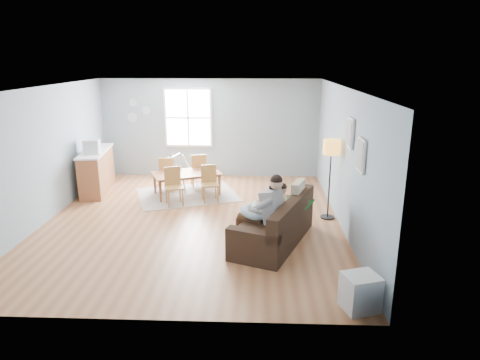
{
  "coord_description": "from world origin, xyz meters",
  "views": [
    {
      "loc": [
        1.31,
        -8.23,
        3.25
      ],
      "look_at": [
        0.99,
        -0.42,
        1.0
      ],
      "focal_mm": 32.0,
      "sensor_mm": 36.0,
      "label": 1
    }
  ],
  "objects_px": {
    "toddler": "(277,201)",
    "chair_nw": "(166,172)",
    "sofa": "(276,227)",
    "chair_sw": "(173,184)",
    "father": "(264,209)",
    "monitor": "(92,147)",
    "storage_cube": "(360,292)",
    "chair_se": "(209,181)",
    "dining_table": "(187,184)",
    "chair_ne": "(199,169)",
    "baby_swing": "(177,173)",
    "floor_lamp": "(331,154)",
    "counter": "(97,170)"
  },
  "relations": [
    {
      "from": "toddler",
      "to": "counter",
      "type": "bearing_deg",
      "value": 147.61
    },
    {
      "from": "storage_cube",
      "to": "baby_swing",
      "type": "bearing_deg",
      "value": 122.62
    },
    {
      "from": "sofa",
      "to": "counter",
      "type": "height_order",
      "value": "counter"
    },
    {
      "from": "storage_cube",
      "to": "monitor",
      "type": "bearing_deg",
      "value": 138.35
    },
    {
      "from": "toddler",
      "to": "dining_table",
      "type": "xyz_separation_m",
      "value": [
        -2.06,
        2.49,
        -0.45
      ]
    },
    {
      "from": "chair_se",
      "to": "chair_ne",
      "type": "xyz_separation_m",
      "value": [
        -0.4,
        1.07,
        0.02
      ]
    },
    {
      "from": "toddler",
      "to": "chair_ne",
      "type": "bearing_deg",
      "value": 120.53
    },
    {
      "from": "sofa",
      "to": "counter",
      "type": "bearing_deg",
      "value": 145.6
    },
    {
      "from": "sofa",
      "to": "chair_sw",
      "type": "relative_size",
      "value": 2.65
    },
    {
      "from": "storage_cube",
      "to": "baby_swing",
      "type": "distance_m",
      "value": 6.39
    },
    {
      "from": "floor_lamp",
      "to": "monitor",
      "type": "distance_m",
      "value": 5.61
    },
    {
      "from": "toddler",
      "to": "storage_cube",
      "type": "height_order",
      "value": "toddler"
    },
    {
      "from": "father",
      "to": "toddler",
      "type": "xyz_separation_m",
      "value": [
        0.24,
        0.45,
        -0.01
      ]
    },
    {
      "from": "chair_sw",
      "to": "chair_se",
      "type": "distance_m",
      "value": 0.84
    },
    {
      "from": "sofa",
      "to": "chair_sw",
      "type": "bearing_deg",
      "value": 137.98
    },
    {
      "from": "toddler",
      "to": "storage_cube",
      "type": "relative_size",
      "value": 1.59
    },
    {
      "from": "counter",
      "to": "chair_se",
      "type": "bearing_deg",
      "value": -13.14
    },
    {
      "from": "baby_swing",
      "to": "sofa",
      "type": "bearing_deg",
      "value": -53.62
    },
    {
      "from": "toddler",
      "to": "chair_sw",
      "type": "xyz_separation_m",
      "value": [
        -2.26,
        1.81,
        -0.24
      ]
    },
    {
      "from": "chair_nw",
      "to": "father",
      "type": "bearing_deg",
      "value": -54.12
    },
    {
      "from": "toddler",
      "to": "chair_se",
      "type": "height_order",
      "value": "toddler"
    },
    {
      "from": "toddler",
      "to": "dining_table",
      "type": "relative_size",
      "value": 0.55
    },
    {
      "from": "storage_cube",
      "to": "chair_ne",
      "type": "relative_size",
      "value": 0.62
    },
    {
      "from": "storage_cube",
      "to": "baby_swing",
      "type": "xyz_separation_m",
      "value": [
        -3.44,
        5.38,
        0.14
      ]
    },
    {
      "from": "dining_table",
      "to": "chair_se",
      "type": "height_order",
      "value": "chair_se"
    },
    {
      "from": "chair_se",
      "to": "counter",
      "type": "height_order",
      "value": "counter"
    },
    {
      "from": "chair_sw",
      "to": "chair_nw",
      "type": "xyz_separation_m",
      "value": [
        -0.39,
        1.07,
        -0.01
      ]
    },
    {
      "from": "chair_ne",
      "to": "chair_nw",
      "type": "bearing_deg",
      "value": -160.28
    },
    {
      "from": "chair_ne",
      "to": "baby_swing",
      "type": "relative_size",
      "value": 0.86
    },
    {
      "from": "monitor",
      "to": "baby_swing",
      "type": "xyz_separation_m",
      "value": [
        1.89,
        0.64,
        -0.81
      ]
    },
    {
      "from": "toddler",
      "to": "baby_swing",
      "type": "relative_size",
      "value": 0.84
    },
    {
      "from": "father",
      "to": "storage_cube",
      "type": "bearing_deg",
      "value": -55.98
    },
    {
      "from": "chair_sw",
      "to": "counter",
      "type": "xyz_separation_m",
      "value": [
        -2.12,
        0.96,
        0.04
      ]
    },
    {
      "from": "chair_se",
      "to": "counter",
      "type": "distance_m",
      "value": 2.98
    },
    {
      "from": "monitor",
      "to": "dining_table",
      "type": "bearing_deg",
      "value": 1.62
    },
    {
      "from": "father",
      "to": "chair_ne",
      "type": "distance_m",
      "value": 3.97
    },
    {
      "from": "toddler",
      "to": "chair_nw",
      "type": "relative_size",
      "value": 1.02
    },
    {
      "from": "father",
      "to": "chair_se",
      "type": "distance_m",
      "value": 2.84
    },
    {
      "from": "counter",
      "to": "baby_swing",
      "type": "relative_size",
      "value": 1.85
    },
    {
      "from": "storage_cube",
      "to": "floor_lamp",
      "type": "bearing_deg",
      "value": 88.17
    },
    {
      "from": "sofa",
      "to": "monitor",
      "type": "distance_m",
      "value": 5.13
    },
    {
      "from": "chair_nw",
      "to": "monitor",
      "type": "xyz_separation_m",
      "value": [
        -1.66,
        -0.46,
        0.73
      ]
    },
    {
      "from": "chair_se",
      "to": "chair_nw",
      "type": "relative_size",
      "value": 0.99
    },
    {
      "from": "toddler",
      "to": "chair_se",
      "type": "xyz_separation_m",
      "value": [
        -1.47,
        2.1,
        -0.25
      ]
    },
    {
      "from": "monitor",
      "to": "toddler",
      "type": "bearing_deg",
      "value": -29.39
    },
    {
      "from": "chair_nw",
      "to": "chair_ne",
      "type": "height_order",
      "value": "chair_ne"
    },
    {
      "from": "toddler",
      "to": "counter",
      "type": "height_order",
      "value": "toddler"
    },
    {
      "from": "toddler",
      "to": "floor_lamp",
      "type": "xyz_separation_m",
      "value": [
        1.13,
        1.07,
        0.65
      ]
    },
    {
      "from": "father",
      "to": "monitor",
      "type": "relative_size",
      "value": 3.38
    },
    {
      "from": "father",
      "to": "chair_nw",
      "type": "distance_m",
      "value": 4.12
    }
  ]
}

